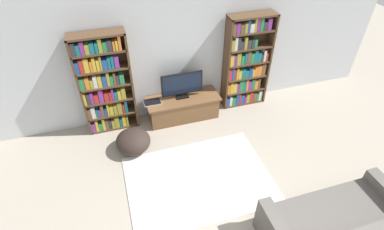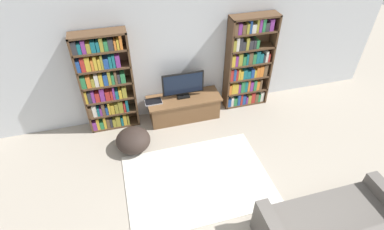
{
  "view_description": "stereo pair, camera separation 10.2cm",
  "coord_description": "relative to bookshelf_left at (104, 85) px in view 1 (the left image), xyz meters",
  "views": [
    {
      "loc": [
        -1.13,
        -0.7,
        3.94
      ],
      "look_at": [
        0.03,
        3.08,
        0.7
      ],
      "focal_mm": 28.0,
      "sensor_mm": 36.0,
      "label": 1
    },
    {
      "loc": [
        -1.03,
        -0.73,
        3.94
      ],
      "look_at": [
        0.03,
        3.08,
        0.7
      ],
      "focal_mm": 28.0,
      "sensor_mm": 36.0,
      "label": 2
    }
  ],
  "objects": [
    {
      "name": "beanbag_ottoman",
      "position": [
        0.31,
        -0.79,
        -0.77
      ],
      "size": [
        0.61,
        0.61,
        0.41
      ],
      "primitive_type": "ellipsoid",
      "color": "#2D231E",
      "rests_on": "ground_plane"
    },
    {
      "name": "couch_right_sofa",
      "position": [
        2.66,
        -3.33,
        -0.68
      ],
      "size": [
        1.91,
        1.0,
        0.88
      ],
      "color": "#56514C",
      "rests_on": "ground_plane"
    },
    {
      "name": "bookshelf_left",
      "position": [
        0.0,
        0.0,
        0.0
      ],
      "size": [
        0.93,
        0.3,
        1.94
      ],
      "color": "#513823",
      "rests_on": "ground_plane"
    },
    {
      "name": "area_rug",
      "position": [
        1.21,
        -1.79,
        -0.96
      ],
      "size": [
        2.32,
        1.64,
        0.02
      ],
      "color": "beige",
      "rests_on": "ground_plane"
    },
    {
      "name": "tv_stand",
      "position": [
        1.41,
        -0.14,
        -0.73
      ],
      "size": [
        1.45,
        0.54,
        0.47
      ],
      "color": "brown",
      "rests_on": "ground_plane"
    },
    {
      "name": "television",
      "position": [
        1.41,
        -0.1,
        -0.21
      ],
      "size": [
        0.81,
        0.16,
        0.54
      ],
      "color": "black",
      "rests_on": "tv_stand"
    },
    {
      "name": "bookshelf_right",
      "position": [
        2.76,
        -0.0,
        -0.03
      ],
      "size": [
        0.93,
        0.3,
        1.94
      ],
      "color": "#513823",
      "rests_on": "ground_plane"
    },
    {
      "name": "laptop",
      "position": [
        0.81,
        -0.12,
        -0.48
      ],
      "size": [
        0.33,
        0.22,
        0.03
      ],
      "color": "#B7B7BC",
      "rests_on": "tv_stand"
    },
    {
      "name": "wall_back",
      "position": [
        1.32,
        0.19,
        0.33
      ],
      "size": [
        8.8,
        0.06,
        2.6
      ],
      "color": "silver",
      "rests_on": "ground_plane"
    }
  ]
}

